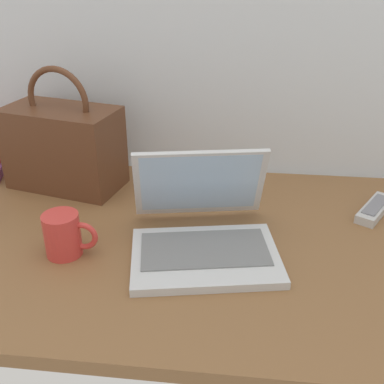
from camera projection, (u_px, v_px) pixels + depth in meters
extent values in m
cube|color=brown|center=(176.00, 243.00, 1.09)|extent=(1.60, 0.76, 0.03)
cube|color=silver|center=(205.00, 257.00, 1.00)|extent=(0.35, 0.27, 0.02)
cube|color=slate|center=(205.00, 249.00, 1.01)|extent=(0.29, 0.19, 0.00)
cube|color=silver|center=(199.00, 183.00, 1.09)|extent=(0.31, 0.14, 0.19)
cube|color=#A5C6EA|center=(200.00, 183.00, 1.08)|extent=(0.28, 0.12, 0.16)
cylinder|color=red|center=(62.00, 235.00, 1.01)|extent=(0.08, 0.08, 0.10)
torus|color=red|center=(83.00, 236.00, 1.00)|extent=(0.07, 0.01, 0.07)
cylinder|color=brown|center=(60.00, 218.00, 0.99)|extent=(0.07, 0.07, 0.00)
cube|color=#B7B7B7|center=(375.00, 209.00, 1.18)|extent=(0.12, 0.16, 0.02)
cube|color=slate|center=(376.00, 205.00, 1.18)|extent=(0.09, 0.12, 0.00)
cube|color=#59331E|center=(64.00, 148.00, 1.28)|extent=(0.33, 0.22, 0.22)
torus|color=#59331E|center=(58.00, 101.00, 1.22)|extent=(0.18, 0.06, 0.18)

